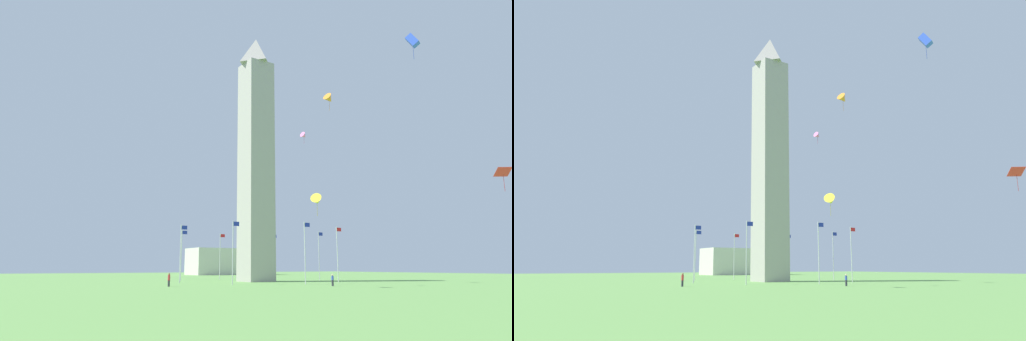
{
  "view_description": "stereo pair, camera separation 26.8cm",
  "coord_description": "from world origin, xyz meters",
  "views": [
    {
      "loc": [
        -41.91,
        -69.42,
        2.58
      ],
      "look_at": [
        0.0,
        0.0,
        20.15
      ],
      "focal_mm": 31.24,
      "sensor_mm": 36.0,
      "label": 1
    },
    {
      "loc": [
        -41.68,
        -69.56,
        2.58
      ],
      "look_at": [
        0.0,
        0.0,
        20.15
      ],
      "focal_mm": 31.24,
      "sensor_mm": 36.0,
      "label": 2
    }
  ],
  "objects": [
    {
      "name": "ground_plane",
      "position": [
        0.0,
        0.0,
        0.0
      ],
      "size": [
        260.0,
        260.0,
        0.0
      ],
      "primitive_type": "plane",
      "color": "#609347"
    },
    {
      "name": "kite_pink_delta",
      "position": [
        -4.53,
        -20.75,
        20.86
      ],
      "size": [
        1.19,
        1.03,
        1.73
      ],
      "color": "pink"
    },
    {
      "name": "kite_red_diamond",
      "position": [
        5.7,
        -42.72,
        12.65
      ],
      "size": [
        2.04,
        1.99,
        2.56
      ],
      "color": "red"
    },
    {
      "name": "flagpole_n",
      "position": [
        14.45,
        0.0,
        5.09
      ],
      "size": [
        1.12,
        0.14,
        9.38
      ],
      "color": "silver",
      "rests_on": "ground"
    },
    {
      "name": "flagpole_se",
      "position": [
        -10.13,
        10.18,
        5.09
      ],
      "size": [
        1.12,
        0.14,
        9.38
      ],
      "color": "silver",
      "rests_on": "ground"
    },
    {
      "name": "kite_orange_delta",
      "position": [
        5.87,
        -14.49,
        30.64
      ],
      "size": [
        2.25,
        1.92,
        3.11
      ],
      "color": "orange"
    },
    {
      "name": "flagpole_sw",
      "position": [
        -10.13,
        -10.18,
        5.09
      ],
      "size": [
        1.12,
        0.14,
        9.38
      ],
      "color": "silver",
      "rests_on": "ground"
    },
    {
      "name": "flagpole_w",
      "position": [
        0.05,
        -14.4,
        5.09
      ],
      "size": [
        1.12,
        0.14,
        9.38
      ],
      "color": "silver",
      "rests_on": "ground"
    },
    {
      "name": "person_red_shirt",
      "position": [
        -20.36,
        -11.29,
        0.89
      ],
      "size": [
        0.32,
        0.32,
        1.78
      ],
      "rotation": [
        0.0,
        0.0,
        0.94
      ],
      "color": "#2D2D38",
      "rests_on": "ground"
    },
    {
      "name": "flagpole_nw",
      "position": [
        10.24,
        -10.18,
        5.09
      ],
      "size": [
        1.12,
        0.14,
        9.38
      ],
      "color": "silver",
      "rests_on": "ground"
    },
    {
      "name": "distant_building",
      "position": [
        28.75,
        64.88,
        4.23
      ],
      "size": [
        27.26,
        11.3,
        8.46
      ],
      "color": "beige",
      "rests_on": "ground"
    },
    {
      "name": "kite_blue_box",
      "position": [
        -5.51,
        -41.15,
        25.94
      ],
      "size": [
        1.3,
        1.58,
        2.89
      ],
      "color": "blue"
    },
    {
      "name": "flagpole_ne",
      "position": [
        10.24,
        10.18,
        5.09
      ],
      "size": [
        1.12,
        0.14,
        9.38
      ],
      "color": "silver",
      "rests_on": "ground"
    },
    {
      "name": "person_blue_shirt",
      "position": [
        -0.55,
        -21.19,
        0.79
      ],
      "size": [
        0.32,
        0.32,
        1.6
      ],
      "rotation": [
        0.0,
        0.0,
        0.99
      ],
      "color": "#2D2D38",
      "rests_on": "ground"
    },
    {
      "name": "obelisk_monument",
      "position": [
        0.0,
        0.0,
        23.45
      ],
      "size": [
        5.16,
        5.16,
        46.9
      ],
      "color": "#A8A399",
      "rests_on": "ground"
    },
    {
      "name": "flagpole_e",
      "position": [
        0.05,
        14.4,
        5.09
      ],
      "size": [
        1.12,
        0.14,
        9.38
      ],
      "color": "silver",
      "rests_on": "ground"
    },
    {
      "name": "flagpole_s",
      "position": [
        -14.35,
        0.0,
        5.09
      ],
      "size": [
        1.12,
        0.14,
        9.38
      ],
      "color": "silver",
      "rests_on": "ground"
    },
    {
      "name": "kite_yellow_delta",
      "position": [
        -5.68,
        -24.68,
        10.95
      ],
      "size": [
        2.3,
        2.24,
        2.94
      ],
      "color": "yellow"
    }
  ]
}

